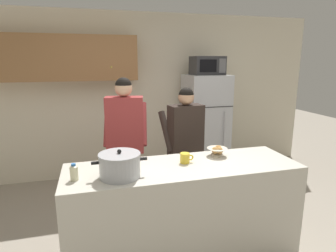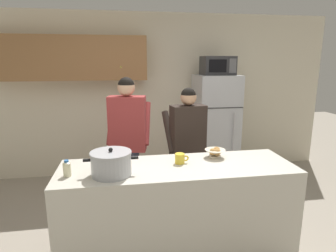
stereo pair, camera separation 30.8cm
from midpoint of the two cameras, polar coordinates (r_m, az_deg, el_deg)
back_wall_unit at (r=4.67m, az=-4.49°, el=7.51°), size 6.00×0.48×2.60m
kitchen_island at (r=2.83m, az=5.12°, el=-16.71°), size 2.15×0.68×0.92m
refrigerator at (r=4.64m, az=11.24°, el=-0.23°), size 0.64×0.68×1.65m
microwave at (r=4.51m, az=11.88°, el=11.71°), size 0.48×0.37×0.28m
person_near_pot at (r=3.37m, az=-5.47°, el=-1.00°), size 0.57×0.49×1.68m
person_by_sink at (r=3.37m, az=6.52°, el=-2.54°), size 0.53×0.46×1.56m
cooking_pot at (r=2.42m, az=-7.70°, el=-7.45°), size 0.45×0.34×0.24m
coffee_mug at (r=2.68m, az=5.74°, el=-6.54°), size 0.13×0.09×0.10m
bread_bowl at (r=2.90m, az=12.43°, el=-5.22°), size 0.21×0.21×0.10m
bottle_near_edge at (r=2.48m, az=-16.20°, el=-8.19°), size 0.06×0.06×0.14m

